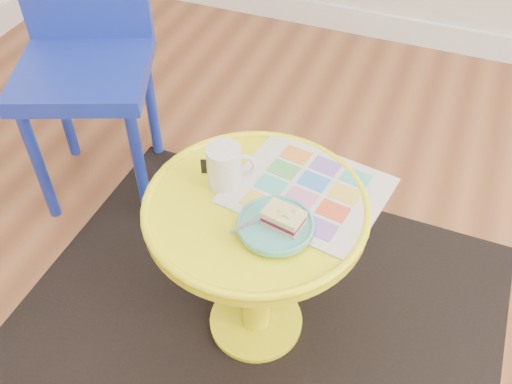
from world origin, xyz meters
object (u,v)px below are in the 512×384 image
at_px(chair, 84,44).
at_px(mug, 225,166).
at_px(side_table, 256,244).
at_px(newspaper, 308,190).
at_px(plate, 275,226).

bearing_deg(chair, mug, -52.88).
relative_size(side_table, newspaper, 1.51).
relative_size(side_table, plate, 3.11).
relative_size(mug, plate, 0.68).
bearing_deg(mug, chair, 128.76).
bearing_deg(plate, side_table, 139.38).
xyz_separation_m(side_table, plate, (0.07, -0.06, 0.15)).
xyz_separation_m(mug, plate, (0.16, -0.10, -0.04)).
bearing_deg(side_table, newspaper, 41.47).
xyz_separation_m(chair, newspaper, (0.81, -0.33, -0.02)).
xyz_separation_m(side_table, mug, (-0.09, 0.04, 0.19)).
relative_size(chair, newspaper, 2.61).
distance_m(side_table, chair, 0.84).
bearing_deg(newspaper, side_table, -128.94).
height_order(newspaper, plate, plate).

